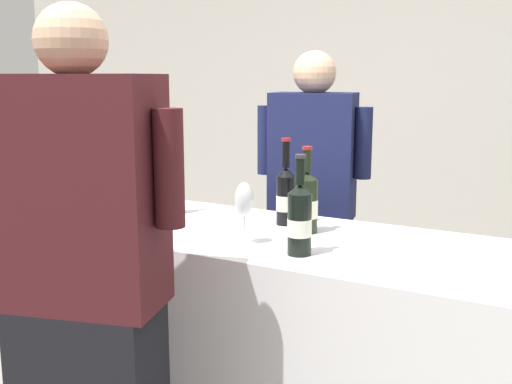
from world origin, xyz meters
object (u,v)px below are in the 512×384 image
at_px(person_server, 312,230).
at_px(wine_glass, 244,202).
at_px(wine_bottle_5, 287,195).
at_px(person_guest, 87,328).
at_px(wine_bottle_4, 300,219).
at_px(ice_bucket, 79,190).
at_px(wine_bottle_3, 171,187).
at_px(wine_bottle_2, 140,190).
at_px(wine_bottle_1, 306,202).

bearing_deg(person_server, wine_glass, -81.22).
bearing_deg(wine_bottle_5, wine_glass, -90.86).
distance_m(person_server, person_guest, 1.44).
distance_m(wine_bottle_4, person_guest, 0.72).
relative_size(wine_bottle_5, ice_bucket, 1.41).
relative_size(wine_bottle_3, wine_bottle_5, 0.94).
xyz_separation_m(ice_bucket, person_server, (0.69, 0.83, -0.27)).
bearing_deg(wine_bottle_4, wine_bottle_5, 122.01).
relative_size(wine_glass, ice_bucket, 0.90).
relative_size(wine_bottle_2, person_guest, 0.19).
relative_size(wine_bottle_2, wine_glass, 1.56).
xyz_separation_m(wine_bottle_2, wine_bottle_4, (0.71, -0.08, -0.02)).
distance_m(wine_bottle_5, person_server, 0.66).
xyz_separation_m(wine_bottle_3, wine_glass, (0.50, -0.26, 0.03)).
xyz_separation_m(wine_bottle_4, person_guest, (-0.42, -0.52, -0.26)).
xyz_separation_m(wine_bottle_3, person_server, (0.36, 0.64, -0.28)).
bearing_deg(wine_bottle_4, person_guest, -129.04).
height_order(wine_bottle_2, ice_bucket, wine_bottle_2).
bearing_deg(wine_bottle_3, wine_bottle_5, 7.04).
xyz_separation_m(wine_bottle_4, wine_bottle_5, (-0.21, 0.34, 0.00)).
xyz_separation_m(wine_bottle_5, wine_glass, (-0.00, -0.32, 0.03)).
distance_m(wine_bottle_4, person_server, 1.02).
bearing_deg(wine_bottle_5, wine_bottle_4, -57.99).
height_order(wine_bottle_3, wine_glass, wine_bottle_3).
height_order(wine_bottle_2, person_guest, person_guest).
xyz_separation_m(wine_glass, person_server, (-0.14, 0.89, -0.32)).
height_order(person_server, person_guest, person_guest).
bearing_deg(wine_glass, person_server, 98.78).
bearing_deg(person_guest, person_server, 87.35).
height_order(wine_bottle_1, person_guest, person_guest).
bearing_deg(wine_bottle_2, ice_bucket, 178.68).
relative_size(wine_bottle_3, person_guest, 0.18).
bearing_deg(wine_bottle_4, person_server, 111.25).
xyz_separation_m(wine_bottle_3, wine_bottle_4, (0.72, -0.28, 0.00)).
bearing_deg(person_server, person_guest, -92.65).
height_order(wine_glass, ice_bucket, wine_glass).
relative_size(wine_glass, person_server, 0.13).
distance_m(wine_bottle_5, person_guest, 0.93).
bearing_deg(wine_bottle_2, wine_bottle_1, 17.23).
height_order(wine_bottle_1, wine_bottle_2, wine_bottle_2).
bearing_deg(person_server, ice_bucket, -129.69).
relative_size(wine_bottle_4, person_server, 0.19).
xyz_separation_m(wine_bottle_5, ice_bucket, (-0.83, -0.26, -0.02)).
bearing_deg(wine_bottle_2, person_guest, -64.03).
height_order(wine_bottle_3, wine_bottle_4, wine_bottle_4).
xyz_separation_m(wine_bottle_2, ice_bucket, (-0.33, 0.01, -0.03)).
distance_m(wine_bottle_3, ice_bucket, 0.38).
bearing_deg(wine_bottle_1, wine_bottle_5, 147.88).
bearing_deg(wine_bottle_4, wine_glass, 173.55).
height_order(wine_glass, person_server, person_server).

